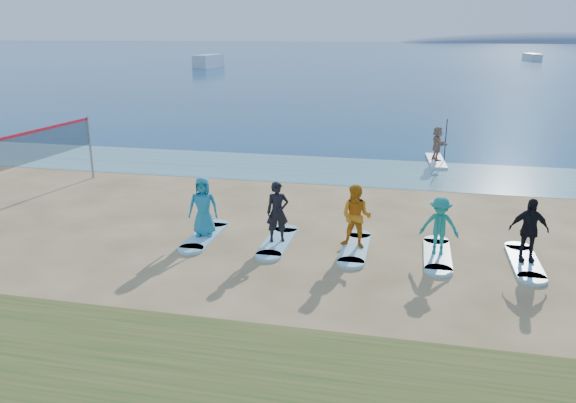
% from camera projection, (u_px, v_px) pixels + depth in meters
% --- Properties ---
extents(ground, '(600.00, 600.00, 0.00)m').
position_uv_depth(ground, '(274.00, 265.00, 14.42)').
color(ground, tan).
rests_on(ground, ground).
extents(shallow_water, '(600.00, 600.00, 0.00)m').
position_uv_depth(shallow_water, '(332.00, 170.00, 24.22)').
color(shallow_water, teal).
rests_on(shallow_water, ground).
extents(ocean, '(600.00, 600.00, 0.00)m').
position_uv_depth(ocean, '(406.00, 51.00, 163.80)').
color(ocean, navy).
rests_on(ocean, ground).
extents(volleyball_net, '(0.66, 9.07, 2.50)m').
position_uv_depth(volleyball_net, '(5.00, 154.00, 18.26)').
color(volleyball_net, gray).
rests_on(volleyball_net, ground).
extents(paddleboard, '(0.93, 3.04, 0.12)m').
position_uv_depth(paddleboard, '(436.00, 161.00, 25.63)').
color(paddleboard, silver).
rests_on(paddleboard, ground).
extents(paddleboarder, '(0.86, 1.49, 1.53)m').
position_uv_depth(paddleboarder, '(437.00, 143.00, 25.39)').
color(paddleboarder, tan).
rests_on(paddleboarder, paddleboard).
extents(boat_offshore_a, '(2.83, 7.95, 2.00)m').
position_uv_depth(boat_offshore_a, '(209.00, 67.00, 93.21)').
color(boat_offshore_a, silver).
rests_on(boat_offshore_a, ground).
extents(boat_offshore_b, '(2.74, 6.81, 1.47)m').
position_uv_depth(boat_offshore_b, '(532.00, 61.00, 111.89)').
color(boat_offshore_b, silver).
rests_on(boat_offshore_b, ground).
extents(surfboard_0, '(0.70, 2.20, 0.09)m').
position_uv_depth(surfboard_0, '(205.00, 236.00, 16.29)').
color(surfboard_0, '#98DCEC').
rests_on(surfboard_0, ground).
extents(student_0, '(0.93, 0.69, 1.72)m').
position_uv_depth(student_0, '(203.00, 207.00, 16.03)').
color(student_0, teal).
rests_on(student_0, surfboard_0).
extents(surfboard_1, '(0.70, 2.20, 0.09)m').
position_uv_depth(surfboard_1, '(278.00, 242.00, 15.83)').
color(surfboard_1, '#98DCEC').
rests_on(surfboard_1, ground).
extents(student_1, '(0.73, 0.61, 1.71)m').
position_uv_depth(student_1, '(277.00, 212.00, 15.57)').
color(student_1, black).
rests_on(student_1, surfboard_1).
extents(surfboard_2, '(0.70, 2.20, 0.09)m').
position_uv_depth(surfboard_2, '(355.00, 248.00, 15.38)').
color(surfboard_2, '#98DCEC').
rests_on(surfboard_2, ground).
extents(student_2, '(0.95, 0.80, 1.75)m').
position_uv_depth(student_2, '(356.00, 217.00, 15.11)').
color(student_2, orange).
rests_on(student_2, surfboard_2).
extents(surfboard_3, '(0.70, 2.20, 0.09)m').
position_uv_depth(surfboard_3, '(437.00, 255.00, 14.92)').
color(surfboard_3, '#98DCEC').
rests_on(surfboard_3, ground).
extents(student_3, '(1.05, 0.67, 1.56)m').
position_uv_depth(student_3, '(440.00, 226.00, 14.68)').
color(student_3, '#1C8A78').
rests_on(student_3, surfboard_3).
extents(surfboard_4, '(0.70, 2.20, 0.09)m').
position_uv_depth(surfboard_4, '(524.00, 262.00, 14.47)').
color(surfboard_4, '#98DCEC').
rests_on(surfboard_4, ground).
extents(student_4, '(1.00, 0.47, 1.67)m').
position_uv_depth(student_4, '(529.00, 230.00, 14.21)').
color(student_4, black).
rests_on(student_4, surfboard_4).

